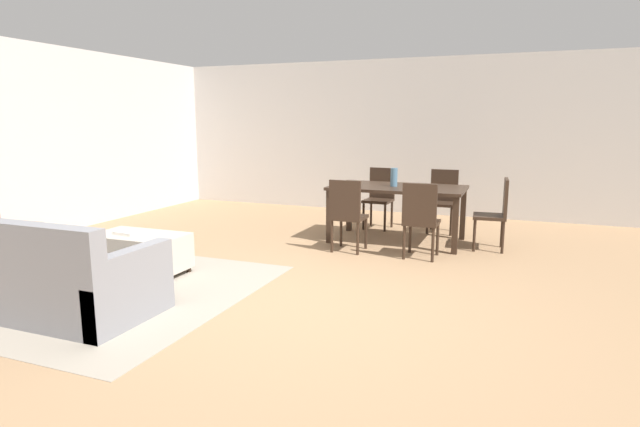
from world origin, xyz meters
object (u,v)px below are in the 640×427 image
vase_centerpiece (394,177)px  dining_chair_far_right (443,197)px  ottoman_table (140,251)px  dining_table (398,192)px  dining_chair_head_east (497,210)px  dining_chair_far_left (380,194)px  couch (34,277)px  dining_chair_near_right (421,216)px  dining_chair_near_left (347,211)px  book_on_ottoman (128,233)px

vase_centerpiece → dining_chair_far_right: bearing=59.1°
ottoman_table → vase_centerpiece: vase_centerpiece is taller
dining_table → dining_chair_head_east: (1.28, -0.02, -0.16)m
ottoman_table → dining_chair_far_left: 3.79m
couch → dining_chair_near_right: bearing=46.0°
dining_chair_near_left → dining_chair_head_east: bearing=24.9°
dining_chair_far_right → vase_centerpiece: bearing=-120.9°
couch → dining_chair_near_left: dining_chair_near_left is taller
vase_centerpiece → dining_chair_head_east: bearing=0.1°
dining_chair_near_left → vase_centerpiece: 0.96m
dining_chair_near_right → vase_centerpiece: (-0.52, 0.80, 0.36)m
couch → dining_chair_head_east: size_ratio=2.36×
dining_chair_near_right → dining_chair_head_east: size_ratio=1.00×
dining_table → dining_chair_far_left: dining_chair_far_left is taller
couch → book_on_ottoman: bearing=89.4°
couch → dining_chair_head_east: (3.63, 3.71, 0.23)m
ottoman_table → vase_centerpiece: size_ratio=4.04×
dining_table → vase_centerpiece: (-0.05, -0.02, 0.21)m
dining_table → dining_chair_near_left: dining_chair_near_left is taller
dining_chair_near_right → vase_centerpiece: 1.02m
dining_table → dining_chair_near_right: size_ratio=1.93×
dining_chair_head_east → book_on_ottoman: bearing=-144.9°
dining_chair_far_right → book_on_ottoman: bearing=-129.3°
dining_chair_far_right → dining_table: bearing=-118.9°
dining_chair_near_left → dining_chair_head_east: size_ratio=1.00×
couch → ottoman_table: bearing=84.4°
dining_chair_near_left → dining_chair_far_right: same height
ottoman_table → dining_chair_far_left: bearing=62.1°
dining_chair_far_right → dining_chair_head_east: (0.80, -0.89, 0.00)m
ottoman_table → book_on_ottoman: book_on_ottoman is taller
dining_chair_near_left → dining_chair_near_right: bearing=0.3°
dining_chair_far_right → book_on_ottoman: 4.44m
vase_centerpiece → dining_chair_near_left: bearing=-116.2°
dining_table → dining_chair_near_right: 0.95m
dining_chair_far_left → vase_centerpiece: size_ratio=3.72×
dining_chair_near_left → dining_chair_far_left: size_ratio=1.00×
dining_chair_far_left → dining_chair_far_right: bearing=3.6°
dining_chair_far_right → ottoman_table: bearing=-128.6°
dining_table → vase_centerpiece: size_ratio=7.19×
dining_chair_far_left → dining_chair_near_left: bearing=-89.4°
couch → dining_chair_far_right: 5.40m
dining_table → dining_chair_near_left: bearing=-118.5°
couch → dining_table: couch is taller
dining_table → dining_chair_head_east: 1.29m
dining_chair_far_right → dining_chair_near_left: bearing=-118.7°
ottoman_table → dining_chair_far_right: 4.35m
couch → dining_chair_head_east: bearing=45.6°
dining_chair_near_left → dining_chair_head_east: (1.73, 0.80, 0.00)m
dining_chair_near_left → vase_centerpiece: bearing=63.8°
couch → ottoman_table: couch is taller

